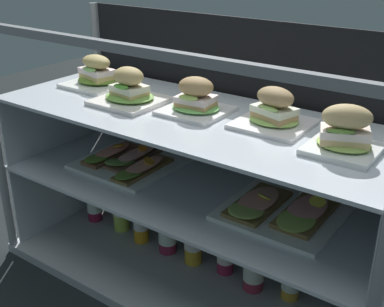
# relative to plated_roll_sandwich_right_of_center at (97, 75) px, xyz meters

# --- Properties ---
(ground_plane) EXTENTS (6.00, 6.00, 0.02)m
(ground_plane) POSITION_rel_plated_roll_sandwich_right_of_center_xyz_m (0.47, -0.06, -0.68)
(ground_plane) COLOR black
(ground_plane) RESTS_ON ground
(case_base_deck) EXTENTS (1.38, 0.55, 0.04)m
(case_base_deck) POSITION_rel_plated_roll_sandwich_right_of_center_xyz_m (0.47, -0.06, -0.65)
(case_base_deck) COLOR #B0B5BB
(case_base_deck) RESTS_ON ground
(case_frame) EXTENTS (1.38, 0.55, 0.89)m
(case_frame) POSITION_rel_plated_roll_sandwich_right_of_center_xyz_m (0.47, 0.11, -0.19)
(case_frame) COLOR gray
(case_frame) RESTS_ON ground
(riser_lower_tier) EXTENTS (1.31, 0.49, 0.32)m
(riser_lower_tier) POSITION_rel_plated_roll_sandwich_right_of_center_xyz_m (0.47, -0.06, -0.48)
(riser_lower_tier) COLOR silver
(riser_lower_tier) RESTS_ON case_base_deck
(shelf_lower_glass) EXTENTS (1.33, 0.50, 0.01)m
(shelf_lower_glass) POSITION_rel_plated_roll_sandwich_right_of_center_xyz_m (0.47, -0.06, -0.31)
(shelf_lower_glass) COLOR silver
(shelf_lower_glass) RESTS_ON riser_lower_tier
(riser_upper_tier) EXTENTS (1.31, 0.49, 0.25)m
(riser_upper_tier) POSITION_rel_plated_roll_sandwich_right_of_center_xyz_m (0.47, -0.06, -0.18)
(riser_upper_tier) COLOR silver
(riser_upper_tier) RESTS_ON shelf_lower_glass
(shelf_upper_glass) EXTENTS (1.33, 0.50, 0.01)m
(shelf_upper_glass) POSITION_rel_plated_roll_sandwich_right_of_center_xyz_m (0.47, -0.06, -0.05)
(shelf_upper_glass) COLOR silver
(shelf_upper_glass) RESTS_ON riser_upper_tier
(plated_roll_sandwich_right_of_center) EXTENTS (0.21, 0.21, 0.11)m
(plated_roll_sandwich_right_of_center) POSITION_rel_plated_roll_sandwich_right_of_center_xyz_m (0.00, 0.00, 0.00)
(plated_roll_sandwich_right_of_center) COLOR white
(plated_roll_sandwich_right_of_center) RESTS_ON shelf_upper_glass
(plated_roll_sandwich_mid_left) EXTENTS (0.21, 0.21, 0.12)m
(plated_roll_sandwich_mid_left) POSITION_rel_plated_roll_sandwich_right_of_center_xyz_m (0.23, -0.08, 0.00)
(plated_roll_sandwich_mid_left) COLOR white
(plated_roll_sandwich_mid_left) RESTS_ON shelf_upper_glass
(plated_roll_sandwich_near_left_corner) EXTENTS (0.19, 0.19, 0.11)m
(plated_roll_sandwich_near_left_corner) POSITION_rel_plated_roll_sandwich_right_of_center_xyz_m (0.47, -0.04, 0.00)
(plated_roll_sandwich_near_left_corner) COLOR white
(plated_roll_sandwich_near_left_corner) RESTS_ON shelf_upper_glass
(plated_roll_sandwich_far_right) EXTENTS (0.21, 0.21, 0.12)m
(plated_roll_sandwich_far_right) POSITION_rel_plated_roll_sandwich_right_of_center_xyz_m (0.72, -0.00, 0.00)
(plated_roll_sandwich_far_right) COLOR white
(plated_roll_sandwich_far_right) RESTS_ON shelf_upper_glass
(plated_roll_sandwich_near_right_corner) EXTENTS (0.18, 0.18, 0.13)m
(plated_roll_sandwich_near_right_corner) POSITION_rel_plated_roll_sandwich_right_of_center_xyz_m (0.95, -0.07, 0.01)
(plated_roll_sandwich_near_right_corner) COLOR white
(plated_roll_sandwich_near_right_corner) RESTS_ON shelf_upper_glass
(open_sandwich_tray_mid_right) EXTENTS (0.34, 0.34, 0.06)m
(open_sandwich_tray_mid_right) POSITION_rel_plated_roll_sandwich_right_of_center_xyz_m (0.17, -0.04, -0.29)
(open_sandwich_tray_mid_right) COLOR white
(open_sandwich_tray_mid_right) RESTS_ON shelf_lower_glass
(open_sandwich_tray_left_of_center) EXTENTS (0.34, 0.34, 0.06)m
(open_sandwich_tray_left_of_center) POSITION_rel_plated_roll_sandwich_right_of_center_xyz_m (0.78, -0.03, -0.29)
(open_sandwich_tray_left_of_center) COLOR white
(open_sandwich_tray_left_of_center) RESTS_ON shelf_lower_glass
(juice_bottle_front_middle) EXTENTS (0.06, 0.06, 0.23)m
(juice_bottle_front_middle) POSITION_rel_plated_roll_sandwich_right_of_center_xyz_m (-0.08, -0.00, -0.55)
(juice_bottle_front_middle) COLOR maroon
(juice_bottle_front_middle) RESTS_ON case_base_deck
(juice_bottle_tucked_behind) EXTENTS (0.07, 0.07, 0.24)m
(juice_bottle_tucked_behind) POSITION_rel_plated_roll_sandwich_right_of_center_xyz_m (0.07, 0.01, -0.53)
(juice_bottle_tucked_behind) COLOR #B9D24C
(juice_bottle_tucked_behind) RESTS_ON case_base_deck
(juice_bottle_back_center) EXTENTS (0.06, 0.06, 0.25)m
(juice_bottle_back_center) POSITION_rel_plated_roll_sandwich_right_of_center_xyz_m (0.19, -0.01, -0.53)
(juice_bottle_back_center) COLOR orange
(juice_bottle_back_center) RESTS_ON case_base_deck
(juice_bottle_front_fourth) EXTENTS (0.07, 0.07, 0.23)m
(juice_bottle_front_fourth) POSITION_rel_plated_roll_sandwich_right_of_center_xyz_m (0.32, -0.00, -0.54)
(juice_bottle_front_fourth) COLOR maroon
(juice_bottle_front_fourth) RESTS_ON case_base_deck
(juice_bottle_back_left) EXTENTS (0.07, 0.07, 0.25)m
(juice_bottle_back_left) POSITION_rel_plated_roll_sandwich_right_of_center_xyz_m (0.43, -0.00, -0.53)
(juice_bottle_back_left) COLOR gold
(juice_bottle_back_left) RESTS_ON case_base_deck
(juice_bottle_front_left_end) EXTENTS (0.06, 0.06, 0.20)m
(juice_bottle_front_left_end) POSITION_rel_plated_roll_sandwich_right_of_center_xyz_m (0.56, 0.01, -0.56)
(juice_bottle_front_left_end) COLOR #9A2045
(juice_bottle_front_left_end) RESTS_ON case_base_deck
(juice_bottle_near_post) EXTENTS (0.07, 0.07, 0.20)m
(juice_bottle_near_post) POSITION_rel_plated_roll_sandwich_right_of_center_xyz_m (0.69, -0.01, -0.55)
(juice_bottle_near_post) COLOR #9F283D
(juice_bottle_near_post) RESTS_ON case_base_deck
(juice_bottle_front_second) EXTENTS (0.06, 0.06, 0.25)m
(juice_bottle_front_second) POSITION_rel_plated_roll_sandwich_right_of_center_xyz_m (0.81, 0.03, -0.54)
(juice_bottle_front_second) COLOR gold
(juice_bottle_front_second) RESTS_ON case_base_deck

